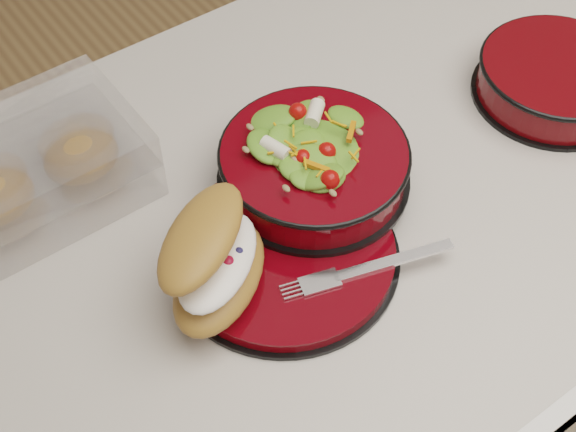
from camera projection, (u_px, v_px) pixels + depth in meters
island_counter at (359, 339)px, 1.34m from camera, size 1.24×0.74×0.90m
dinner_plate at (285, 253)px, 0.88m from camera, size 0.26×0.26×0.02m
salad_bowl at (314, 160)px, 0.91m from camera, size 0.23×0.23×0.09m
croissant at (215, 259)px, 0.81m from camera, size 0.17×0.17×0.09m
fork at (372, 267)px, 0.86m from camera, size 0.17×0.07×0.00m
pastry_box at (36, 168)px, 0.92m from camera, size 0.24×0.17×0.09m
extra_bowl at (556, 78)px, 1.04m from camera, size 0.21×0.21×0.05m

